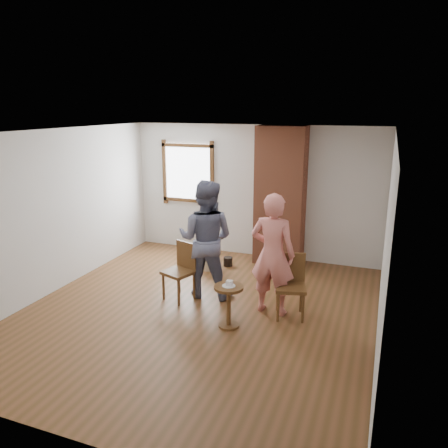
{
  "coord_description": "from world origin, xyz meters",
  "views": [
    {
      "loc": [
        2.44,
        -5.37,
        2.94
      ],
      "look_at": [
        0.11,
        0.8,
        1.15
      ],
      "focal_mm": 35.0,
      "sensor_mm": 36.0,
      "label": 1
    }
  ],
  "objects_px": {
    "side_table": "(229,299)",
    "man": "(206,239)",
    "stoneware_crock": "(209,256)",
    "dining_chair_left": "(182,268)",
    "dining_chair_right": "(290,282)",
    "person_pink": "(273,254)"
  },
  "relations": [
    {
      "from": "side_table",
      "to": "man",
      "type": "relative_size",
      "value": 0.32
    },
    {
      "from": "stoneware_crock",
      "to": "dining_chair_left",
      "type": "xyz_separation_m",
      "value": [
        0.1,
        -1.33,
        0.27
      ]
    },
    {
      "from": "stoneware_crock",
      "to": "side_table",
      "type": "xyz_separation_m",
      "value": [
        1.11,
        -1.96,
        0.17
      ]
    },
    {
      "from": "dining_chair_right",
      "to": "person_pink",
      "type": "relative_size",
      "value": 0.51
    },
    {
      "from": "man",
      "to": "dining_chair_left",
      "type": "bearing_deg",
      "value": 33.25
    },
    {
      "from": "stoneware_crock",
      "to": "person_pink",
      "type": "relative_size",
      "value": 0.26
    },
    {
      "from": "side_table",
      "to": "stoneware_crock",
      "type": "bearing_deg",
      "value": 119.48
    },
    {
      "from": "person_pink",
      "to": "side_table",
      "type": "bearing_deg",
      "value": 58.81
    },
    {
      "from": "dining_chair_left",
      "to": "dining_chair_right",
      "type": "height_order",
      "value": "dining_chair_right"
    },
    {
      "from": "stoneware_crock",
      "to": "person_pink",
      "type": "height_order",
      "value": "person_pink"
    },
    {
      "from": "dining_chair_right",
      "to": "stoneware_crock",
      "type": "bearing_deg",
      "value": 128.95
    },
    {
      "from": "stoneware_crock",
      "to": "dining_chair_right",
      "type": "relative_size",
      "value": 0.52
    },
    {
      "from": "dining_chair_left",
      "to": "dining_chair_right",
      "type": "bearing_deg",
      "value": 20.63
    },
    {
      "from": "stoneware_crock",
      "to": "side_table",
      "type": "distance_m",
      "value": 2.26
    },
    {
      "from": "dining_chair_left",
      "to": "man",
      "type": "xyz_separation_m",
      "value": [
        0.31,
        0.24,
        0.43
      ]
    },
    {
      "from": "man",
      "to": "side_table",
      "type": "bearing_deg",
      "value": 123.89
    },
    {
      "from": "side_table",
      "to": "dining_chair_left",
      "type": "bearing_deg",
      "value": 148.01
    },
    {
      "from": "side_table",
      "to": "man",
      "type": "distance_m",
      "value": 1.24
    },
    {
      "from": "dining_chair_left",
      "to": "person_pink",
      "type": "relative_size",
      "value": 0.5
    },
    {
      "from": "dining_chair_right",
      "to": "person_pink",
      "type": "distance_m",
      "value": 0.47
    },
    {
      "from": "dining_chair_right",
      "to": "side_table",
      "type": "distance_m",
      "value": 0.97
    },
    {
      "from": "side_table",
      "to": "man",
      "type": "height_order",
      "value": "man"
    }
  ]
}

